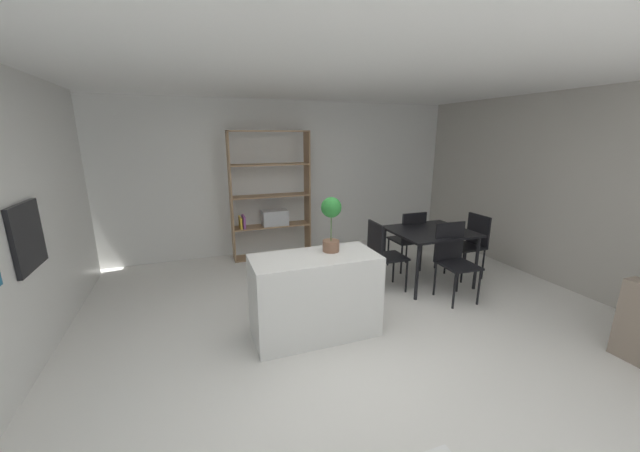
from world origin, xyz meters
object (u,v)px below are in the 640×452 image
at_px(dining_chair_near, 453,255).
at_px(dining_chair_window_side, 472,240).
at_px(kitchen_island, 315,296).
at_px(open_bookshelf, 271,203).
at_px(dining_chair_far, 409,236).
at_px(dining_chair_island_side, 382,251).
at_px(dining_table, 430,236).
at_px(potted_plant_on_island, 331,218).
at_px(built_in_oven, 27,236).

relative_size(dining_chair_near, dining_chair_window_side, 1.05).
xyz_separation_m(kitchen_island, open_bookshelf, (0.13, 2.64, 0.51)).
height_order(dining_chair_far, dining_chair_window_side, dining_chair_far).
bearing_deg(dining_chair_far, dining_chair_island_side, 32.58).
height_order(kitchen_island, dining_table, kitchen_island).
xyz_separation_m(dining_table, dining_chair_far, (0.00, 0.49, -0.14)).
xyz_separation_m(kitchen_island, dining_table, (1.97, 0.72, 0.27)).
height_order(potted_plant_on_island, dining_chair_near, potted_plant_on_island).
xyz_separation_m(kitchen_island, dining_chair_window_side, (2.73, 0.72, 0.12)).
xyz_separation_m(dining_chair_far, dining_chair_window_side, (0.76, -0.49, -0.01)).
relative_size(dining_chair_far, dining_chair_window_side, 1.02).
bearing_deg(dining_chair_window_side, dining_chair_island_side, -90.66).
relative_size(potted_plant_on_island, open_bookshelf, 0.27).
height_order(kitchen_island, open_bookshelf, open_bookshelf).
bearing_deg(open_bookshelf, potted_plant_on_island, -88.14).
xyz_separation_m(kitchen_island, dining_chair_far, (1.97, 1.21, 0.12)).
bearing_deg(dining_chair_near, dining_table, 94.15).
xyz_separation_m(built_in_oven, open_bookshelf, (2.66, 2.15, -0.26)).
bearing_deg(dining_table, dining_chair_near, -89.26).
relative_size(built_in_oven, open_bookshelf, 0.28).
relative_size(kitchen_island, dining_chair_island_side, 1.35).
bearing_deg(dining_chair_island_side, kitchen_island, 122.77).
bearing_deg(open_bookshelf, dining_chair_near, -52.53).
relative_size(built_in_oven, kitchen_island, 0.46).
relative_size(dining_chair_far, dining_chair_island_side, 0.99).
distance_m(kitchen_island, dining_chair_far, 2.32).
height_order(potted_plant_on_island, dining_chair_island_side, potted_plant_on_island).
height_order(built_in_oven, dining_chair_far, built_in_oven).
distance_m(dining_chair_window_side, dining_chair_island_side, 1.52).
height_order(open_bookshelf, dining_chair_window_side, open_bookshelf).
bearing_deg(dining_table, built_in_oven, -177.08).
bearing_deg(dining_chair_near, built_in_oven, -179.89).
bearing_deg(dining_table, dining_chair_far, 89.97).
height_order(built_in_oven, open_bookshelf, open_bookshelf).
relative_size(kitchen_island, dining_chair_far, 1.37).
bearing_deg(open_bookshelf, dining_chair_far, -37.80).
xyz_separation_m(potted_plant_on_island, dining_chair_near, (1.77, 0.14, -0.66)).
xyz_separation_m(built_in_oven, dining_chair_island_side, (3.74, 0.23, -0.64)).
height_order(built_in_oven, dining_chair_near, built_in_oven).
distance_m(potted_plant_on_island, dining_chair_window_side, 2.69).
relative_size(open_bookshelf, dining_table, 2.00).
distance_m(built_in_oven, dining_chair_island_side, 3.80).
distance_m(potted_plant_on_island, dining_chair_near, 1.89).
bearing_deg(dining_chair_near, potted_plant_on_island, -172.05).
distance_m(dining_table, dining_chair_near, 0.51).
xyz_separation_m(built_in_oven, potted_plant_on_island, (2.74, -0.40, 0.03)).
bearing_deg(potted_plant_on_island, built_in_oven, 171.69).
relative_size(kitchen_island, dining_chair_near, 1.32).
distance_m(kitchen_island, dining_table, 2.12).
height_order(built_in_oven, dining_table, built_in_oven).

